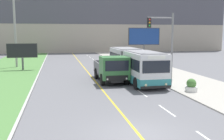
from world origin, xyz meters
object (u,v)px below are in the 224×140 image
billboard_large (144,38)px  city_bus (134,64)px  planter_round_near (191,86)px  utility_pole_far (15,30)px  planter_round_second (167,78)px  traffic_light_mast (165,41)px  billboard_small (22,51)px  dump_truck (112,69)px  planter_round_third (152,71)px

billboard_large → city_bus: bearing=-113.3°
billboard_large → planter_round_near: 18.28m
utility_pole_far → planter_round_second: utility_pole_far is taller
city_bus → traffic_light_mast: bearing=-73.2°
utility_pole_far → planter_round_near: (15.46, -19.32, -4.54)m
utility_pole_far → billboard_small: bearing=-70.3°
utility_pole_far → planter_round_second: bearing=-45.0°
dump_truck → planter_round_third: 5.69m
traffic_light_mast → planter_round_near: 4.32m
city_bus → traffic_light_mast: traffic_light_mast is taller
billboard_large → planter_round_near: size_ratio=5.27×
city_bus → billboard_small: (-11.69, 9.18, 0.83)m
city_bus → billboard_small: size_ratio=3.31×
utility_pole_far → planter_round_second: size_ratio=9.81×
city_bus → planter_round_second: bearing=-49.1°
billboard_large → utility_pole_far: bearing=175.2°
billboard_small → planter_round_third: 16.22m
billboard_large → traffic_light_mast: bearing=-102.5°
utility_pole_far → billboard_small: size_ratio=2.74×
dump_truck → planter_round_near: dump_truck is taller
billboard_small → planter_round_second: size_ratio=3.57×
planter_round_third → planter_round_second: bearing=-90.2°
utility_pole_far → billboard_large: utility_pole_far is taller
billboard_small → planter_round_second: billboard_small is taller
dump_truck → billboard_small: billboard_small is taller
traffic_light_mast → planter_round_near: (1.23, -2.35, -3.40)m
utility_pole_far → planter_round_second: 22.07m
planter_round_third → city_bus: bearing=-151.2°
traffic_light_mast → billboard_large: size_ratio=1.16×
dump_truck → planter_round_second: dump_truck is taller
city_bus → utility_pole_far: bearing=135.8°
billboard_large → planter_round_second: billboard_large is taller
traffic_light_mast → billboard_large: 15.84m
utility_pole_far → planter_round_third: size_ratio=9.14×
traffic_light_mast → planter_round_near: size_ratio=6.10×
traffic_light_mast → planter_round_third: (1.05, 5.72, -3.37)m
billboard_small → planter_round_second: bearing=-40.3°
dump_truck → traffic_light_mast: 5.53m
billboard_small → planter_round_third: (14.07, -7.87, -1.78)m
city_bus → planter_round_third: 2.88m
city_bus → planter_round_near: city_bus is taller
city_bus → billboard_large: (4.76, 11.06, 2.46)m
planter_round_near → planter_round_second: (-0.20, 4.03, 0.00)m
city_bus → billboard_small: 14.89m
planter_round_near → dump_truck: bearing=134.0°
utility_pole_far → traffic_light_mast: utility_pole_far is taller
dump_truck → planter_round_third: bearing=29.7°
dump_truck → city_bus: bearing=30.4°
dump_truck → planter_round_near: (5.09, -5.27, -0.73)m
utility_pole_far → planter_round_third: bearing=-36.4°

